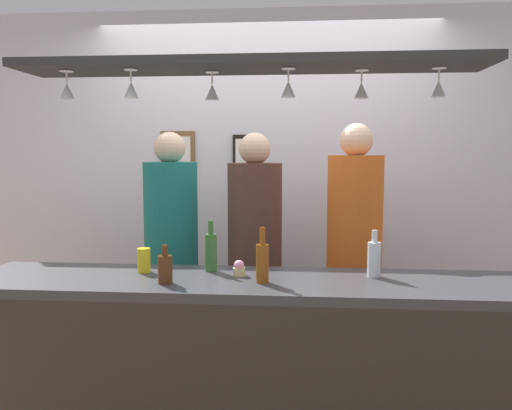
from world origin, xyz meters
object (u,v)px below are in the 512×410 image
Objects in this scene: person_left_teal_shirt at (171,237)px; bottle_soda_clear at (374,258)px; cupcake at (239,269)px; bottle_beer_green_import at (211,251)px; bottle_beer_brown_stubby at (165,268)px; person_middle_brown_shirt at (255,239)px; drink_can at (144,260)px; bottle_beer_amber_tall at (262,262)px; person_right_orange_shirt at (354,235)px; picture_frame_caricature at (178,154)px; picture_frame_crest at (245,152)px.

bottle_soda_clear is at bearing -29.89° from person_left_teal_shirt.
cupcake is (-0.66, -0.03, -0.06)m from bottle_soda_clear.
bottle_beer_green_import is 1.44× the size of bottle_beer_brown_stubby.
bottle_soda_clear is (0.64, -0.68, 0.03)m from person_middle_brown_shirt.
bottle_beer_amber_tall is at bearing -14.52° from drink_can.
person_left_teal_shirt is 1.16m from person_right_orange_shirt.
person_left_teal_shirt is 7.32× the size of bottle_soda_clear.
cupcake is (0.52, -0.71, -0.03)m from person_left_teal_shirt.
cupcake is (0.49, -0.04, -0.03)m from drink_can.
person_middle_brown_shirt is at bearing -44.95° from picture_frame_caricature.
bottle_beer_amber_tall is 0.45m from bottle_beer_brown_stubby.
bottle_beer_green_import is (-0.79, -0.62, 0.01)m from person_right_orange_shirt.
person_middle_brown_shirt is at bearing 53.12° from drink_can.
bottle_soda_clear is at bearing -88.23° from person_right_orange_shirt.
picture_frame_crest is (-0.24, 1.47, 0.50)m from bottle_beer_amber_tall.
bottle_beer_green_import is at bearing 176.06° from bottle_soda_clear.
picture_frame_caricature reaches higher than bottle_beer_brown_stubby.
bottle_beer_green_import is at bearing 56.97° from bottle_beer_brown_stubby.
person_left_teal_shirt is at bearing 180.00° from person_middle_brown_shirt.
person_right_orange_shirt is 6.66× the size of bottle_beer_green_import.
person_middle_brown_shirt is at bearing 133.45° from bottle_soda_clear.
picture_frame_caricature is (-0.30, 1.52, 0.52)m from bottle_beer_brown_stubby.
drink_can is (-1.15, 0.00, -0.03)m from bottle_soda_clear.
bottle_beer_amber_tall is 1.72m from picture_frame_caricature.
bottle_soda_clear is at bearing -59.62° from picture_frame_crest.
drink_can is at bearing -126.88° from person_middle_brown_shirt.
person_right_orange_shirt is 0.95m from cupcake.
bottle_beer_green_import reaches higher than drink_can.
person_right_orange_shirt is at bearing 91.77° from bottle_soda_clear.
person_middle_brown_shirt is 1.05m from picture_frame_caricature.
bottle_beer_amber_tall is 0.76× the size of picture_frame_caricature.
drink_can is at bearing 175.86° from cupcake.
person_middle_brown_shirt is 6.45× the size of bottle_beer_amber_tall.
picture_frame_caricature reaches higher than person_left_teal_shirt.
bottle_beer_amber_tall is at bearing -82.66° from person_middle_brown_shirt.
person_middle_brown_shirt is 6.45× the size of bottle_beer_green_import.
bottle_beer_brown_stubby is 2.31× the size of cupcake.
bottle_beer_amber_tall is at bearing -163.70° from bottle_soda_clear.
person_left_teal_shirt is 0.90m from bottle_beer_brown_stubby.
person_left_teal_shirt is at bearing 150.11° from bottle_soda_clear.
bottle_beer_green_import is at bearing 9.06° from drink_can.
bottle_beer_brown_stubby is at bearing -51.47° from drink_can.
person_right_orange_shirt is at bearing -26.88° from picture_frame_caricature.
picture_frame_crest reaches higher than bottle_beer_green_import.
person_right_orange_shirt reaches higher than person_left_teal_shirt.
drink_can is 1.47m from picture_frame_crest.
person_right_orange_shirt is 6.66× the size of bottle_beer_amber_tall.
bottle_beer_green_import is 3.33× the size of cupcake.
picture_frame_crest reaches higher than person_middle_brown_shirt.
picture_frame_crest is at bearing 74.02° from drink_can.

